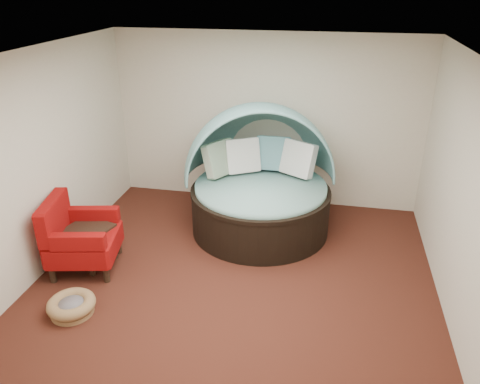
% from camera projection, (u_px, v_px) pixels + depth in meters
% --- Properties ---
extents(floor, '(5.00, 5.00, 0.00)m').
position_uv_depth(floor, '(235.00, 281.00, 5.97)').
color(floor, '#4C2215').
rests_on(floor, ground).
extents(wall_back, '(5.00, 0.00, 5.00)m').
position_uv_depth(wall_back, '(266.00, 121.00, 7.60)').
color(wall_back, beige).
rests_on(wall_back, floor).
extents(wall_front, '(5.00, 0.00, 5.00)m').
position_uv_depth(wall_front, '(156.00, 326.00, 3.16)').
color(wall_front, beige).
rests_on(wall_front, floor).
extents(wall_left, '(0.00, 5.00, 5.00)m').
position_uv_depth(wall_left, '(38.00, 165.00, 5.83)').
color(wall_left, beige).
rests_on(wall_left, floor).
extents(wall_right, '(0.00, 5.00, 5.00)m').
position_uv_depth(wall_right, '(466.00, 200.00, 4.93)').
color(wall_right, beige).
rests_on(wall_right, floor).
extents(ceiling, '(5.00, 5.00, 0.00)m').
position_uv_depth(ceiling, '(233.00, 56.00, 4.79)').
color(ceiling, white).
rests_on(ceiling, wall_back).
extents(canopy_daybed, '(2.59, 2.53, 1.90)m').
position_uv_depth(canopy_daybed, '(260.00, 173.00, 6.94)').
color(canopy_daybed, black).
rests_on(canopy_daybed, floor).
extents(pet_basket, '(0.71, 0.71, 0.19)m').
position_uv_depth(pet_basket, '(72.00, 306.00, 5.37)').
color(pet_basket, brown).
rests_on(pet_basket, floor).
extents(red_armchair, '(1.01, 1.01, 1.00)m').
position_uv_depth(red_armchair, '(79.00, 237.00, 6.08)').
color(red_armchair, black).
rests_on(red_armchair, floor).
extents(side_table, '(0.67, 0.67, 0.53)m').
position_uv_depth(side_table, '(88.00, 241.00, 6.22)').
color(side_table, black).
rests_on(side_table, floor).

